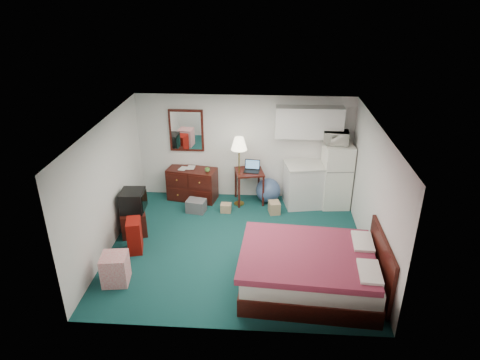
# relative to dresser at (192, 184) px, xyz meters

# --- Properties ---
(floor) EXTENTS (5.00, 4.50, 0.01)m
(floor) POSITION_rel_dresser_xyz_m (1.23, -1.98, -0.39)
(floor) COLOR black
(floor) RESTS_ON ground
(ceiling) EXTENTS (5.00, 4.50, 0.01)m
(ceiling) POSITION_rel_dresser_xyz_m (1.23, -1.98, 2.11)
(ceiling) COLOR silver
(ceiling) RESTS_ON walls
(walls) EXTENTS (5.01, 4.51, 2.50)m
(walls) POSITION_rel_dresser_xyz_m (1.23, -1.98, 0.86)
(walls) COLOR silver
(walls) RESTS_ON floor
(mirror) EXTENTS (0.80, 0.06, 1.00)m
(mirror) POSITION_rel_dresser_xyz_m (-0.12, 0.24, 1.26)
(mirror) COLOR white
(mirror) RESTS_ON walls
(upper_cabinets) EXTENTS (1.50, 0.35, 0.70)m
(upper_cabinets) POSITION_rel_dresser_xyz_m (2.68, 0.10, 1.56)
(upper_cabinets) COLOR silver
(upper_cabinets) RESTS_ON walls
(headboard) EXTENTS (0.06, 1.56, 1.00)m
(headboard) POSITION_rel_dresser_xyz_m (3.69, -3.17, 0.16)
(headboard) COLOR black
(headboard) RESTS_ON walls
(dresser) EXTENTS (1.22, 0.72, 0.78)m
(dresser) POSITION_rel_dresser_xyz_m (0.00, 0.00, 0.00)
(dresser) COLOR black
(dresser) RESTS_ON floor
(floor_lamp) EXTENTS (0.38, 0.38, 1.66)m
(floor_lamp) POSITION_rel_dresser_xyz_m (1.14, -0.20, 0.44)
(floor_lamp) COLOR gold
(floor_lamp) RESTS_ON floor
(desk) EXTENTS (0.74, 0.74, 0.79)m
(desk) POSITION_rel_dresser_xyz_m (1.36, -0.05, 0.01)
(desk) COLOR black
(desk) RESTS_ON floor
(exercise_ball) EXTENTS (0.59, 0.59, 0.58)m
(exercise_ball) POSITION_rel_dresser_xyz_m (1.81, -0.02, -0.10)
(exercise_ball) COLOR #3E5583
(exercise_ball) RESTS_ON floor
(kitchen_counter) EXTENTS (1.02, 0.84, 1.00)m
(kitchen_counter) POSITION_rel_dresser_xyz_m (2.67, -0.11, 0.11)
(kitchen_counter) COLOR silver
(kitchen_counter) RESTS_ON floor
(fridge) EXTENTS (0.68, 0.68, 1.51)m
(fridge) POSITION_rel_dresser_xyz_m (3.36, -0.11, 0.37)
(fridge) COLOR white
(fridge) RESTS_ON floor
(bed) EXTENTS (2.34, 1.88, 0.71)m
(bed) POSITION_rel_dresser_xyz_m (2.52, -3.17, -0.03)
(bed) COLOR maroon
(bed) RESTS_ON floor
(tv_stand) EXTENTS (0.67, 0.70, 0.51)m
(tv_stand) POSITION_rel_dresser_xyz_m (-0.98, -1.61, -0.13)
(tv_stand) COLOR black
(tv_stand) RESTS_ON floor
(suitcase) EXTENTS (0.35, 0.46, 0.67)m
(suitcase) POSITION_rel_dresser_xyz_m (-0.76, -2.25, -0.05)
(suitcase) COLOR #670902
(suitcase) RESTS_ON floor
(retail_box) EXTENTS (0.49, 0.49, 0.55)m
(retail_box) POSITION_rel_dresser_xyz_m (-0.82, -3.22, -0.11)
(retail_box) COLOR white
(retail_box) RESTS_ON floor
(file_bin) EXTENTS (0.47, 0.39, 0.29)m
(file_bin) POSITION_rel_dresser_xyz_m (0.18, -0.63, -0.24)
(file_bin) COLOR #5D5D63
(file_bin) RESTS_ON floor
(cardboard_box_a) EXTENTS (0.24, 0.21, 0.20)m
(cardboard_box_a) POSITION_rel_dresser_xyz_m (0.86, -0.60, -0.29)
(cardboard_box_a) COLOR tan
(cardboard_box_a) RESTS_ON floor
(cardboard_box_b) EXTENTS (0.29, 0.32, 0.28)m
(cardboard_box_b) POSITION_rel_dresser_xyz_m (1.96, -0.58, -0.25)
(cardboard_box_b) COLOR tan
(cardboard_box_b) RESTS_ON floor
(laptop) EXTENTS (0.38, 0.32, 0.24)m
(laptop) POSITION_rel_dresser_xyz_m (1.42, -0.09, 0.52)
(laptop) COLOR black
(laptop) RESTS_ON desk
(crt_tv) EXTENTS (0.50, 0.54, 0.44)m
(crt_tv) POSITION_rel_dresser_xyz_m (-0.95, -1.57, 0.34)
(crt_tv) COLOR black
(crt_tv) RESTS_ON tv_stand
(microwave) EXTENTS (0.57, 0.35, 0.37)m
(microwave) POSITION_rel_dresser_xyz_m (3.27, -0.07, 1.31)
(microwave) COLOR white
(microwave) RESTS_ON fridge
(book_a) EXTENTS (0.17, 0.06, 0.23)m
(book_a) POSITION_rel_dresser_xyz_m (-0.28, 0.02, 0.51)
(book_a) COLOR tan
(book_a) RESTS_ON dresser
(book_b) EXTENTS (0.18, 0.03, 0.25)m
(book_b) POSITION_rel_dresser_xyz_m (-0.12, 0.06, 0.51)
(book_b) COLOR tan
(book_b) RESTS_ON dresser
(mug) EXTENTS (0.15, 0.14, 0.12)m
(mug) POSITION_rel_dresser_xyz_m (0.39, -0.13, 0.45)
(mug) COLOR #5C9B45
(mug) RESTS_ON dresser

